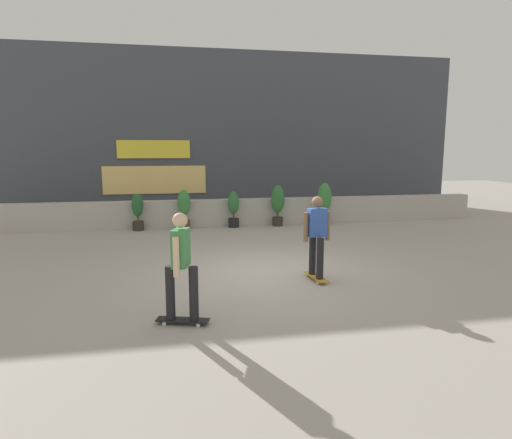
# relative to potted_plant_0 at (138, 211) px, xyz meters

# --- Properties ---
(ground_plane) EXTENTS (48.00, 48.00, 0.00)m
(ground_plane) POSITION_rel_potted_plant_0_xyz_m (3.11, -5.55, -0.64)
(ground_plane) COLOR #A8A093
(planter_wall) EXTENTS (18.00, 0.40, 0.90)m
(planter_wall) POSITION_rel_potted_plant_0_xyz_m (3.11, 0.45, -0.19)
(planter_wall) COLOR #B2ADA3
(planter_wall) RESTS_ON ground
(building_backdrop) EXTENTS (20.00, 2.08, 6.50)m
(building_backdrop) POSITION_rel_potted_plant_0_xyz_m (3.10, 4.45, 2.61)
(building_backdrop) COLOR #424751
(building_backdrop) RESTS_ON ground
(potted_plant_0) EXTENTS (0.37, 0.37, 1.20)m
(potted_plant_0) POSITION_rel_potted_plant_0_xyz_m (0.00, 0.00, 0.00)
(potted_plant_0) COLOR #2D2823
(potted_plant_0) RESTS_ON ground
(potted_plant_1) EXTENTS (0.42, 0.42, 1.30)m
(potted_plant_1) POSITION_rel_potted_plant_0_xyz_m (1.48, -0.00, 0.09)
(potted_plant_1) COLOR brown
(potted_plant_1) RESTS_ON ground
(potted_plant_2) EXTENTS (0.37, 0.37, 1.21)m
(potted_plant_2) POSITION_rel_potted_plant_0_xyz_m (3.12, 0.00, 0.01)
(potted_plant_2) COLOR black
(potted_plant_2) RESTS_ON ground
(potted_plant_3) EXTENTS (0.46, 0.46, 1.39)m
(potted_plant_3) POSITION_rel_potted_plant_0_xyz_m (4.64, 0.00, 0.16)
(potted_plant_3) COLOR #2D2823
(potted_plant_3) RESTS_ON ground
(potted_plant_4) EXTENTS (0.49, 0.49, 1.45)m
(potted_plant_4) POSITION_rel_potted_plant_0_xyz_m (6.31, 0.00, 0.20)
(potted_plant_4) COLOR #2D2823
(potted_plant_4) RESTS_ON ground
(skater_far_left) EXTENTS (0.82, 0.54, 1.70)m
(skater_far_left) POSITION_rel_potted_plant_0_xyz_m (1.20, -8.11, 0.31)
(skater_far_left) COLOR black
(skater_far_left) RESTS_ON ground
(skater_by_wall_left) EXTENTS (0.56, 0.82, 1.70)m
(skater_by_wall_left) POSITION_rel_potted_plant_0_xyz_m (3.90, -6.33, 0.31)
(skater_by_wall_left) COLOR #BF8C26
(skater_by_wall_left) RESTS_ON ground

